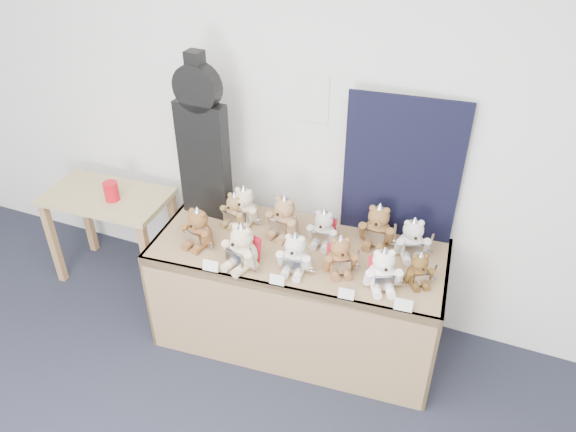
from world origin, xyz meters
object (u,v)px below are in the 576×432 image
at_px(teddy_front_centre, 295,255).
at_px(side_table, 109,210).
at_px(teddy_front_far_right, 383,271).
at_px(teddy_back_centre_right, 323,229).
at_px(guitar_case, 202,140).
at_px(red_cup, 111,191).
at_px(teddy_front_right, 340,256).
at_px(display_table, 295,276).
at_px(teddy_back_left, 244,207).
at_px(teddy_back_right, 378,227).
at_px(teddy_front_left, 242,248).
at_px(teddy_back_centre_left, 284,218).
at_px(teddy_front_end, 419,270).
at_px(teddy_front_far_left, 198,229).
at_px(teddy_back_far_left, 235,211).
at_px(teddy_back_end, 412,240).

bearing_deg(teddy_front_centre, side_table, 163.51).
xyz_separation_m(teddy_front_far_right, teddy_back_centre_right, (-0.42, 0.25, -0.01)).
xyz_separation_m(side_table, guitar_case, (0.76, 0.06, 0.65)).
relative_size(red_cup, teddy_back_centre_right, 0.51).
bearing_deg(teddy_front_right, display_table, 143.50).
xyz_separation_m(teddy_back_left, teddy_back_right, (0.81, 0.10, 0.01)).
distance_m(teddy_front_left, teddy_front_far_right, 0.77).
xyz_separation_m(display_table, teddy_back_left, (-0.42, 0.19, 0.27)).
bearing_deg(guitar_case, teddy_back_centre_left, -1.62).
distance_m(teddy_front_left, teddy_front_end, 0.96).
bearing_deg(teddy_back_centre_right, teddy_back_right, 20.93).
bearing_deg(teddy_back_centre_right, teddy_front_far_left, -157.98).
distance_m(teddy_front_left, teddy_back_right, 0.80).
bearing_deg(teddy_back_centre_left, teddy_front_left, -93.02).
bearing_deg(teddy_back_centre_right, teddy_front_left, -134.92).
bearing_deg(teddy_front_right, teddy_back_centre_right, 99.81).
xyz_separation_m(teddy_front_left, teddy_back_centre_left, (0.10, 0.36, -0.00)).
distance_m(teddy_front_end, teddy_back_left, 1.12).
bearing_deg(teddy_back_far_left, red_cup, -163.30).
xyz_separation_m(red_cup, teddy_front_centre, (1.40, -0.24, 0.06)).
bearing_deg(teddy_back_end, red_cup, 160.30).
height_order(teddy_front_centre, teddy_front_far_right, teddy_front_far_right).
xyz_separation_m(teddy_front_centre, teddy_back_centre_right, (0.06, 0.30, -0.01)).
distance_m(teddy_front_far_left, teddy_back_centre_right, 0.73).
relative_size(teddy_front_centre, teddy_front_end, 1.26).
bearing_deg(display_table, teddy_back_far_left, 156.37).
distance_m(teddy_front_centre, teddy_back_end, 0.68).
distance_m(teddy_front_far_left, teddy_back_right, 1.04).
xyz_separation_m(teddy_front_far_left, teddy_front_centre, (0.61, -0.01, -0.00)).
distance_m(teddy_front_right, teddy_back_centre_left, 0.46).
bearing_deg(teddy_back_right, teddy_front_end, -42.93).
bearing_deg(teddy_back_left, teddy_front_far_right, -17.10).
xyz_separation_m(teddy_front_far_right, teddy_back_left, (-0.94, 0.27, 0.00)).
bearing_deg(teddy_front_left, teddy_back_centre_right, 61.85).
xyz_separation_m(teddy_front_left, teddy_front_far_right, (0.76, 0.12, -0.01)).
distance_m(side_table, red_cup, 0.21).
distance_m(teddy_front_far_right, teddy_back_far_left, 1.01).
height_order(guitar_case, teddy_front_left, guitar_case).
height_order(teddy_front_right, teddy_front_far_right, teddy_front_far_right).
xyz_separation_m(teddy_front_far_left, teddy_front_left, (0.32, -0.08, 0.01)).
bearing_deg(display_table, teddy_back_centre_left, 124.58).
height_order(teddy_back_left, teddy_back_end, teddy_back_left).
xyz_separation_m(teddy_front_far_left, teddy_back_right, (0.96, 0.40, 0.01)).
xyz_separation_m(teddy_back_left, teddy_back_centre_right, (0.52, -0.02, -0.01)).
relative_size(teddy_front_far_left, teddy_back_far_left, 1.13).
relative_size(teddy_front_far_left, teddy_back_right, 0.93).
xyz_separation_m(display_table, teddy_front_far_left, (-0.56, -0.11, 0.26)).
relative_size(guitar_case, teddy_front_centre, 3.84).
bearing_deg(teddy_front_far_right, teddy_back_end, 50.99).
height_order(teddy_front_centre, teddy_back_far_left, teddy_front_centre).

